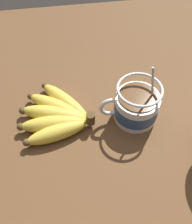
% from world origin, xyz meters
% --- Properties ---
extents(table, '(1.03, 1.03, 0.03)m').
position_xyz_m(table, '(0.00, 0.00, 0.02)').
color(table, brown).
rests_on(table, ground).
extents(coffee_mug, '(0.14, 0.10, 0.16)m').
position_xyz_m(coffee_mug, '(-0.07, 0.02, 0.07)').
color(coffee_mug, silver).
rests_on(coffee_mug, table).
extents(banana_bunch, '(0.18, 0.19, 0.04)m').
position_xyz_m(banana_bunch, '(0.11, 0.00, 0.05)').
color(banana_bunch, '#4C381E').
rests_on(banana_bunch, table).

